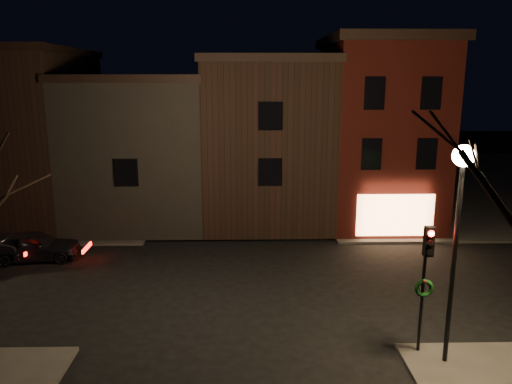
% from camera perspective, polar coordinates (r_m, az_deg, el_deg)
% --- Properties ---
extents(ground, '(120.00, 120.00, 0.00)m').
position_cam_1_polar(ground, '(21.02, -1.87, -10.52)').
color(ground, black).
rests_on(ground, ground).
extents(sidewalk_far_right, '(30.00, 30.00, 0.12)m').
position_cam_1_polar(sidewalk_far_right, '(44.73, 25.02, 1.02)').
color(sidewalk_far_right, '#2D2B28').
rests_on(sidewalk_far_right, ground).
extents(corner_building, '(6.50, 8.50, 10.50)m').
position_cam_1_polar(corner_building, '(29.92, 13.89, 6.88)').
color(corner_building, '#45100C').
rests_on(corner_building, ground).
extents(row_building_a, '(7.30, 10.30, 9.40)m').
position_cam_1_polar(row_building_a, '(30.02, 1.17, 6.18)').
color(row_building_a, black).
rests_on(row_building_a, ground).
extents(row_building_b, '(7.80, 10.30, 8.40)m').
position_cam_1_polar(row_building_b, '(30.66, -12.55, 5.07)').
color(row_building_b, black).
rests_on(row_building_b, ground).
extents(row_building_c, '(7.30, 10.30, 9.90)m').
position_cam_1_polar(row_building_c, '(32.78, -25.21, 5.97)').
color(row_building_c, black).
rests_on(row_building_c, ground).
extents(street_lamp_near, '(0.60, 0.60, 6.48)m').
position_cam_1_polar(street_lamp_near, '(14.89, 22.28, -0.42)').
color(street_lamp_near, black).
rests_on(street_lamp_near, sidewalk_near_right).
extents(traffic_signal, '(0.58, 0.38, 4.05)m').
position_cam_1_polar(traffic_signal, '(15.78, 18.82, -8.43)').
color(traffic_signal, black).
rests_on(traffic_signal, sidewalk_near_right).
extents(parked_car_a, '(4.33, 2.20, 1.41)m').
position_cam_1_polar(parked_car_a, '(25.60, -24.09, -5.64)').
color(parked_car_a, black).
rests_on(parked_car_a, ground).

